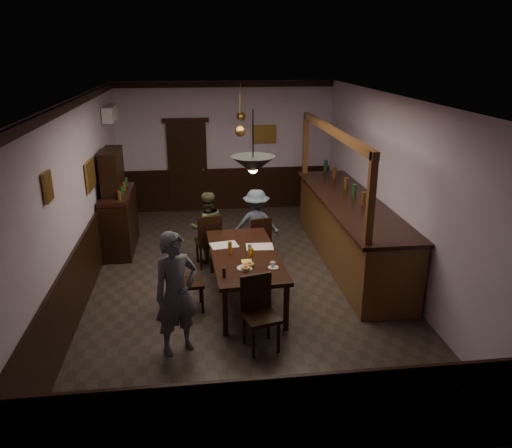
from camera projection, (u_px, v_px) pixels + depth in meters
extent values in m
cube|color=#2D2621|center=(243.00, 281.00, 8.41)|extent=(5.00, 8.00, 0.01)
cube|color=white|center=(241.00, 98.00, 7.40)|extent=(5.00, 8.00, 0.01)
cube|color=#BCA5C0|center=(226.00, 147.00, 11.64)|extent=(5.00, 0.01, 3.00)
cube|color=#BCA5C0|center=(288.00, 328.00, 4.16)|extent=(5.00, 0.01, 3.00)
cube|color=#BCA5C0|center=(79.00, 200.00, 7.61)|extent=(0.01, 8.00, 3.00)
cube|color=#BCA5C0|center=(393.00, 190.00, 8.19)|extent=(0.01, 8.00, 3.00)
cube|color=black|center=(245.00, 256.00, 7.58)|extent=(1.11, 2.25, 0.06)
cube|color=black|center=(225.00, 313.00, 6.69)|extent=(0.07, 0.07, 0.69)
cube|color=black|center=(286.00, 308.00, 6.83)|extent=(0.07, 0.07, 0.69)
cube|color=black|center=(212.00, 254.00, 8.59)|extent=(0.07, 0.07, 0.69)
cube|color=black|center=(260.00, 251.00, 8.72)|extent=(0.07, 0.07, 0.69)
cube|color=black|center=(208.00, 241.00, 8.85)|extent=(0.49, 0.49, 0.05)
cube|color=black|center=(210.00, 230.00, 8.58)|extent=(0.43, 0.12, 0.51)
cube|color=black|center=(216.00, 249.00, 9.13)|extent=(0.04, 0.04, 0.44)
cube|color=black|center=(197.00, 251.00, 9.04)|extent=(0.04, 0.04, 0.44)
cube|color=black|center=(220.00, 256.00, 8.82)|extent=(0.04, 0.04, 0.44)
cube|color=black|center=(201.00, 258.00, 8.73)|extent=(0.04, 0.04, 0.44)
cube|color=black|center=(258.00, 240.00, 9.01)|extent=(0.45, 0.45, 0.05)
cube|color=black|center=(261.00, 231.00, 8.77)|extent=(0.38, 0.11, 0.46)
cube|color=black|center=(263.00, 247.00, 9.27)|extent=(0.04, 0.04, 0.39)
cube|color=black|center=(247.00, 249.00, 9.18)|extent=(0.04, 0.04, 0.39)
cube|color=black|center=(269.00, 254.00, 8.99)|extent=(0.04, 0.04, 0.39)
cube|color=black|center=(253.00, 256.00, 8.90)|extent=(0.04, 0.04, 0.39)
cube|color=black|center=(261.00, 317.00, 6.37)|extent=(0.51, 0.51, 0.05)
cube|color=black|center=(256.00, 292.00, 6.45)|extent=(0.42, 0.14, 0.50)
cube|color=black|center=(253.00, 343.00, 6.24)|extent=(0.04, 0.04, 0.43)
cube|color=black|center=(278.00, 338.00, 6.36)|extent=(0.04, 0.04, 0.43)
cube|color=black|center=(244.00, 329.00, 6.54)|extent=(0.04, 0.04, 0.43)
cube|color=black|center=(268.00, 324.00, 6.66)|extent=(0.04, 0.04, 0.43)
cube|color=black|center=(190.00, 283.00, 7.36)|extent=(0.43, 0.43, 0.05)
cube|color=black|center=(177.00, 268.00, 7.24)|extent=(0.07, 0.40, 0.48)
cube|color=black|center=(202.00, 300.00, 7.31)|extent=(0.04, 0.04, 0.41)
cube|color=black|center=(200.00, 290.00, 7.61)|extent=(0.04, 0.04, 0.41)
cube|color=black|center=(180.00, 303.00, 7.25)|extent=(0.04, 0.04, 0.41)
cube|color=black|center=(179.00, 292.00, 7.55)|extent=(0.04, 0.04, 0.41)
imported|color=#4E4E59|center=(176.00, 293.00, 6.22)|extent=(0.70, 0.62, 1.62)
imported|color=#474A2C|center=(207.00, 227.00, 8.97)|extent=(0.74, 0.64, 1.31)
imported|color=slate|center=(256.00, 224.00, 9.11)|extent=(0.90, 0.59, 1.31)
cube|color=silver|center=(224.00, 245.00, 7.89)|extent=(0.47, 0.37, 0.01)
cube|color=silver|center=(260.00, 247.00, 7.83)|extent=(0.44, 0.32, 0.01)
cube|color=#F9C55B|center=(247.00, 261.00, 7.30)|extent=(0.16, 0.16, 0.00)
cylinder|color=white|center=(273.00, 267.00, 7.08)|extent=(0.15, 0.15, 0.01)
imported|color=white|center=(273.00, 264.00, 7.08)|extent=(0.08, 0.08, 0.07)
cylinder|color=white|center=(245.00, 268.00, 7.06)|extent=(0.22, 0.22, 0.01)
torus|color=#C68C47|center=(246.00, 268.00, 7.00)|extent=(0.13, 0.13, 0.04)
torus|color=#C68C47|center=(250.00, 264.00, 7.12)|extent=(0.13, 0.13, 0.04)
cylinder|color=gold|center=(251.00, 252.00, 7.48)|extent=(0.07, 0.07, 0.12)
cylinder|color=#BF721E|center=(230.00, 248.00, 7.53)|extent=(0.06, 0.06, 0.20)
cylinder|color=silver|center=(250.00, 248.00, 7.57)|extent=(0.06, 0.06, 0.15)
cylinder|color=black|center=(224.00, 273.00, 6.78)|extent=(0.04, 0.04, 0.14)
cube|color=black|center=(120.00, 223.00, 9.54)|extent=(0.53, 1.47, 1.05)
cube|color=black|center=(117.00, 194.00, 9.35)|extent=(0.51, 1.42, 0.08)
cube|color=black|center=(112.00, 172.00, 9.20)|extent=(0.32, 0.95, 0.84)
cube|color=#543316|center=(350.00, 232.00, 8.99)|extent=(0.91, 4.26, 1.12)
cube|color=black|center=(351.00, 202.00, 8.79)|extent=(1.01, 4.36, 0.06)
cube|color=#543316|center=(333.00, 131.00, 8.33)|extent=(0.10, 4.16, 0.12)
cube|color=#543316|center=(371.00, 201.00, 6.64)|extent=(0.10, 0.10, 1.32)
cube|color=#543316|center=(306.00, 145.00, 10.43)|extent=(0.10, 0.10, 1.32)
cube|color=black|center=(188.00, 168.00, 11.64)|extent=(0.90, 0.06, 2.10)
cube|color=white|center=(110.00, 113.00, 10.02)|extent=(0.20, 0.85, 0.30)
cube|color=olive|center=(48.00, 187.00, 5.90)|extent=(0.04, 0.28, 0.36)
cube|color=olive|center=(90.00, 175.00, 8.30)|extent=(0.04, 0.62, 0.48)
cube|color=olive|center=(264.00, 134.00, 11.61)|extent=(0.55, 0.04, 0.42)
cylinder|color=black|center=(253.00, 137.00, 6.19)|extent=(0.02, 0.02, 0.69)
cone|color=black|center=(253.00, 165.00, 6.31)|extent=(0.56, 0.56, 0.22)
sphere|color=#FFD88C|center=(253.00, 169.00, 6.32)|extent=(0.12, 0.12, 0.12)
cylinder|color=#BF8C3F|center=(240.00, 111.00, 8.76)|extent=(0.02, 0.02, 0.70)
cone|color=#BF8C3F|center=(240.00, 131.00, 8.88)|extent=(0.20, 0.20, 0.22)
sphere|color=#FFD88C|center=(240.00, 134.00, 8.90)|extent=(0.12, 0.12, 0.12)
cylinder|color=#BF8C3F|center=(241.00, 100.00, 10.62)|extent=(0.02, 0.02, 0.70)
cone|color=#BF8C3F|center=(241.00, 116.00, 10.74)|extent=(0.20, 0.20, 0.22)
sphere|color=#FFD88C|center=(241.00, 119.00, 10.75)|extent=(0.12, 0.12, 0.12)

